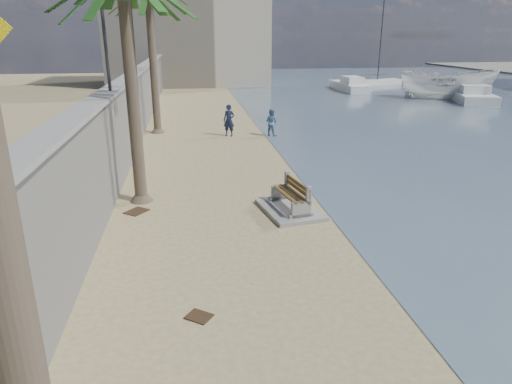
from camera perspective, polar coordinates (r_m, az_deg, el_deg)
seawall at (r=25.82m, az=-14.94°, el=9.98°), size 0.45×70.00×3.50m
wall_cap at (r=25.62m, az=-15.28°, el=13.95°), size 0.80×70.00×0.12m
end_building at (r=57.41m, az=-8.63°, el=20.27°), size 18.00×12.00×14.00m
bench_far at (r=14.98m, az=4.30°, el=-0.85°), size 2.05×2.66×1.01m
streetlight at (r=17.64m, az=-18.81°, el=21.75°), size 0.28×0.28×5.12m
person_a at (r=26.43m, az=-3.40°, el=9.21°), size 0.89×0.76×2.08m
person_b at (r=26.55m, az=1.92°, el=8.88°), size 1.04×1.02×1.71m
boat_cruiser at (r=45.73m, az=22.80°, el=12.40°), size 4.28×4.25×3.62m
yacht_near at (r=46.59m, az=24.76°, el=10.92°), size 5.69×10.41×1.50m
yacht_far at (r=50.38m, az=11.53°, el=12.73°), size 2.18×7.51×1.50m
sailboat_west at (r=56.95m, az=14.92°, el=13.17°), size 6.37×3.45×10.25m
debris_c at (r=15.55m, az=-14.71°, el=-2.36°), size 0.87×0.90×0.03m
debris_d at (r=9.82m, az=-7.14°, el=-15.18°), size 0.64×0.62×0.03m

